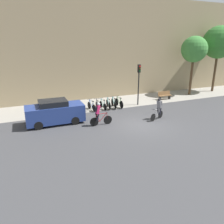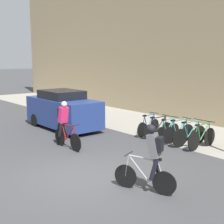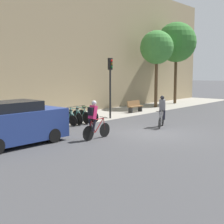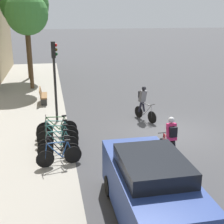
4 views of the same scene
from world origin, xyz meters
The scene contains 16 objects.
ground centered at (0.00, 0.00, 0.00)m, with size 200.00×200.00×0.00m, color #3D3D3F.
kerb_strip centered at (0.00, 6.75, 0.00)m, with size 44.00×4.50×0.01m, color gray.
building_facade centered at (0.00, 9.30, 5.28)m, with size 44.00×0.60×10.55m, color #9E8966.
cyclist_pink centered at (-2.99, 1.17, 0.95)m, with size 1.76×0.46×1.78m.
cyclist_grey centered at (1.94, 0.68, 0.95)m, with size 1.55×0.73×1.75m.
parked_bike_0 centered at (-2.34, 5.06, 0.39)m, with size 0.46×1.63×0.96m.
parked_bike_1 centered at (-1.79, 5.06, 0.38)m, with size 0.46×1.58×0.94m.
parked_bike_2 centered at (-1.24, 5.06, 0.38)m, with size 0.46×1.59×0.94m.
parked_bike_3 centered at (-0.69, 5.06, 0.41)m, with size 0.46×1.69×0.98m.
parked_bike_4 centered at (-0.13, 5.06, 0.42)m, with size 0.46×1.77×0.99m.
parked_bike_5 centered at (0.42, 5.06, 0.42)m, with size 0.46×1.77×0.99m.
traffic_light_pole centered at (2.46, 5.00, 2.72)m, with size 0.26×0.30×3.96m.
bench centered at (6.14, 5.74, 0.46)m, with size 1.52×0.44×0.89m.
parked_car centered at (-5.93, 2.86, 0.90)m, with size 4.30×1.84×1.85m.
street_tree_0 centered at (10.26, 6.55, 5.14)m, with size 2.89×2.89×6.63m.
street_tree_1 centered at (14.22, 6.90, 5.90)m, with size 3.81×3.81×7.82m.
Camera 3 is at (-12.89, -8.58, 3.02)m, focal length 50.00 mm.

